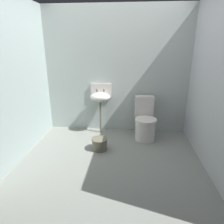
{
  "coord_description": "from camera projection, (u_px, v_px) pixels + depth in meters",
  "views": [
    {
      "loc": [
        0.28,
        -2.72,
        1.74
      ],
      "look_at": [
        0.0,
        0.31,
        0.7
      ],
      "focal_mm": 32.13,
      "sensor_mm": 36.0,
      "label": 1
    }
  ],
  "objects": [
    {
      "name": "bucket",
      "position": [
        100.0,
        144.0,
        3.45
      ],
      "size": [
        0.27,
        0.27,
        0.21
      ],
      "color": "#65634F",
      "rests_on": "ground"
    },
    {
      "name": "wall_right",
      "position": [
        217.0,
        84.0,
        2.73
      ],
      "size": [
        0.1,
        2.64,
        2.43
      ],
      "primitive_type": "cube",
      "color": "#AFB0B6",
      "rests_on": "ground"
    },
    {
      "name": "wall_back",
      "position": [
        117.0,
        72.0,
        3.96
      ],
      "size": [
        3.21,
        0.1,
        2.43
      ],
      "primitive_type": "cube",
      "color": "#ABB6B1",
      "rests_on": "ground"
    },
    {
      "name": "wall_left",
      "position": [
        14.0,
        81.0,
        2.98
      ],
      "size": [
        0.1,
        2.64,
        2.43
      ],
      "primitive_type": "cube",
      "color": "#A5B9B6",
      "rests_on": "ground"
    },
    {
      "name": "sink",
      "position": [
        100.0,
        97.0,
        3.93
      ],
      "size": [
        0.42,
        0.35,
        0.99
      ],
      "color": "#65634F",
      "rests_on": "ground"
    },
    {
      "name": "toilet_near_wall",
      "position": [
        145.0,
        122.0,
        3.82
      ],
      "size": [
        0.44,
        0.62,
        0.78
      ],
      "rotation": [
        0.0,
        0.0,
        3.23
      ],
      "color": "silver",
      "rests_on": "ground"
    },
    {
      "name": "ground_plane",
      "position": [
        110.0,
        162.0,
        3.17
      ],
      "size": [
        3.21,
        2.84,
        0.08
      ],
      "primitive_type": "cube",
      "color": "gray"
    }
  ]
}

